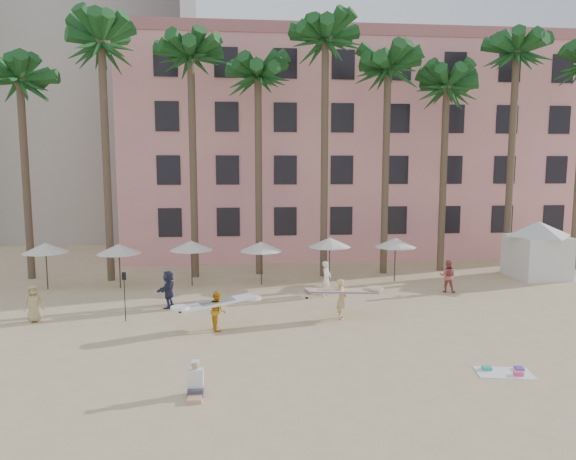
{
  "coord_description": "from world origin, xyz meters",
  "views": [
    {
      "loc": [
        -2.27,
        -16.83,
        6.85
      ],
      "look_at": [
        -0.06,
        6.0,
        4.0
      ],
      "focal_mm": 32.0,
      "sensor_mm": 36.0,
      "label": 1
    }
  ],
  "objects_px": {
    "pink_hotel": "(349,153)",
    "carrier_white": "(218,309)",
    "cabana": "(537,244)",
    "carrier_yellow": "(342,296)"
  },
  "relations": [
    {
      "from": "pink_hotel",
      "to": "carrier_yellow",
      "type": "height_order",
      "value": "pink_hotel"
    },
    {
      "from": "carrier_yellow",
      "to": "carrier_white",
      "type": "bearing_deg",
      "value": -169.23
    },
    {
      "from": "cabana",
      "to": "pink_hotel",
      "type": "bearing_deg",
      "value": 124.68
    },
    {
      "from": "cabana",
      "to": "carrier_white",
      "type": "xyz_separation_m",
      "value": [
        -19.29,
        -8.52,
        -1.16
      ]
    },
    {
      "from": "pink_hotel",
      "to": "carrier_white",
      "type": "bearing_deg",
      "value": -115.21
    },
    {
      "from": "cabana",
      "to": "carrier_white",
      "type": "height_order",
      "value": "cabana"
    },
    {
      "from": "cabana",
      "to": "carrier_yellow",
      "type": "bearing_deg",
      "value": -151.54
    },
    {
      "from": "cabana",
      "to": "carrier_yellow",
      "type": "relative_size",
      "value": 1.38
    },
    {
      "from": "cabana",
      "to": "carrier_yellow",
      "type": "distance_m",
      "value": 15.72
    },
    {
      "from": "cabana",
      "to": "carrier_white",
      "type": "bearing_deg",
      "value": -156.17
    }
  ]
}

